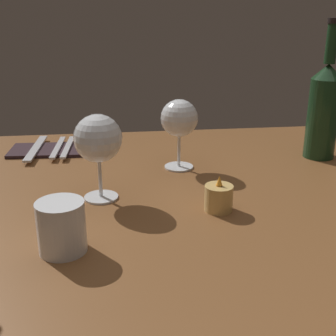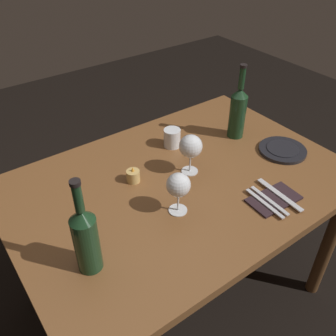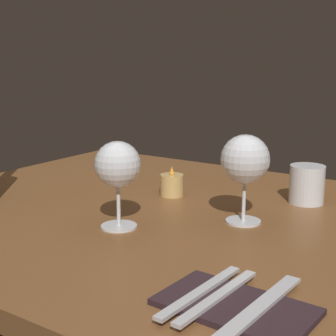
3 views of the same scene
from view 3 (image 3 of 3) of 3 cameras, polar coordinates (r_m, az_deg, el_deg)
The scene contains 9 objects.
dining_table at distance 1.02m, azimuth 4.15°, elevation -10.49°, with size 1.30×0.90×0.74m.
wine_glass_left at distance 0.91m, azimuth -5.61°, elevation 0.16°, with size 0.08×0.08×0.16m.
wine_glass_right at distance 0.95m, azimuth 8.56°, elevation 0.79°, with size 0.09×0.09×0.17m.
water_tumbler at distance 1.12m, azimuth 15.15°, elevation -1.96°, with size 0.07×0.07×0.08m.
votive_candle at distance 1.14m, azimuth 0.43°, elevation -1.97°, with size 0.05×0.05×0.07m.
folded_napkin at distance 0.66m, azimuth 7.48°, elevation -15.02°, with size 0.20×0.12×0.01m.
fork_inner at distance 0.67m, azimuth 5.52°, elevation -14.02°, with size 0.02×0.18×0.00m.
fork_outer at distance 0.68m, azimuth 3.61°, elevation -13.53°, with size 0.02×0.18×0.00m.
table_knife at distance 0.65m, azimuth 9.97°, elevation -15.10°, with size 0.03×0.21×0.00m.
Camera 3 is at (0.46, -0.82, 1.05)m, focal length 54.89 mm.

